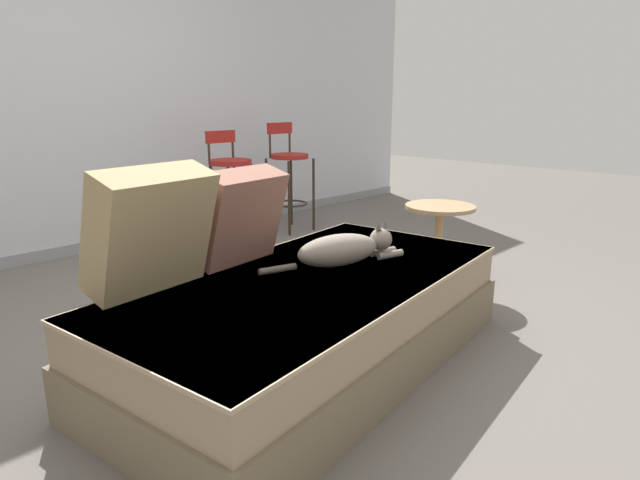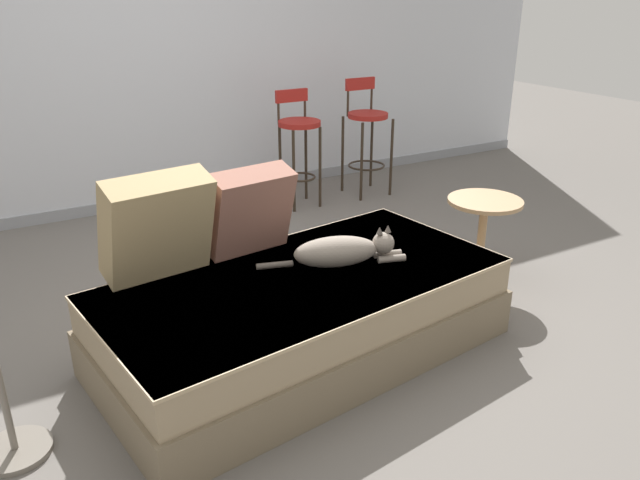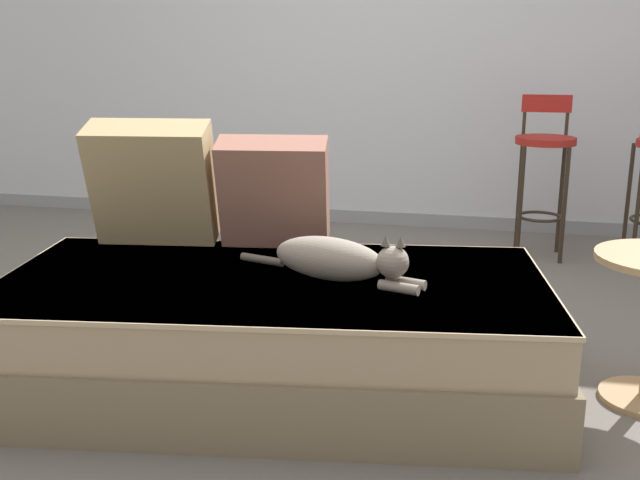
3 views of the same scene
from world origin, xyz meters
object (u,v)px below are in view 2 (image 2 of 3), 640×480
at_px(bar_stool_near_window, 299,136).
at_px(throw_pillow_corner, 157,226).
at_px(couch, 303,314).
at_px(throw_pillow_middle, 249,211).
at_px(bar_stool_by_doorway, 366,130).
at_px(side_table, 482,229).
at_px(cat, 342,251).

bearing_deg(bar_stool_near_window, throw_pillow_corner, -133.85).
distance_m(couch, throw_pillow_middle, 0.59).
relative_size(bar_stool_near_window, bar_stool_by_doorway, 0.95).
relative_size(throw_pillow_corner, throw_pillow_middle, 1.13).
height_order(throw_pillow_middle, side_table, throw_pillow_middle).
xyz_separation_m(throw_pillow_middle, side_table, (1.42, -0.21, -0.30)).
height_order(throw_pillow_corner, side_table, throw_pillow_corner).
bearing_deg(bar_stool_near_window, bar_stool_by_doorway, -0.06).
bearing_deg(couch, cat, 4.66).
bearing_deg(bar_stool_by_doorway, couch, -130.10).
bearing_deg(bar_stool_by_doorway, bar_stool_near_window, 179.94).
bearing_deg(side_table, bar_stool_near_window, 98.38).
bearing_deg(bar_stool_near_window, side_table, -81.62).
bearing_deg(throw_pillow_corner, cat, -20.25).
height_order(throw_pillow_middle, bar_stool_by_doorway, bar_stool_by_doorway).
bearing_deg(side_table, bar_stool_by_doorway, 78.26).
height_order(couch, throw_pillow_middle, throw_pillow_middle).
xyz_separation_m(throw_pillow_corner, side_table, (1.90, -0.14, -0.33)).
xyz_separation_m(cat, bar_stool_by_doorway, (1.47, 2.00, 0.06)).
bearing_deg(throw_pillow_middle, side_table, -8.28).
bearing_deg(couch, throw_pillow_corner, 151.46).
xyz_separation_m(throw_pillow_corner, cat, (0.81, -0.30, -0.18)).
distance_m(throw_pillow_corner, bar_stool_by_doorway, 2.85).
xyz_separation_m(bar_stool_near_window, side_table, (0.27, -1.84, -0.23)).
distance_m(throw_pillow_corner, cat, 0.89).
distance_m(couch, cat, 0.36).
bearing_deg(throw_pillow_corner, couch, -28.54).
distance_m(bar_stool_by_doorway, side_table, 1.89).
bearing_deg(throw_pillow_middle, cat, -48.02).
bearing_deg(cat, side_table, 8.35).
relative_size(throw_pillow_middle, cat, 0.64).
bearing_deg(side_table, throw_pillow_middle, 171.72).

